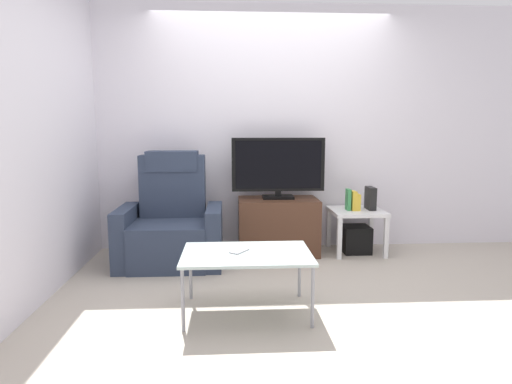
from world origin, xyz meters
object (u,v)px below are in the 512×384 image
(coffee_table, at_px, (247,256))
(subwoofer_box, at_px, (356,239))
(recliner_armchair, at_px, (171,225))
(book_leftmost, at_px, (348,200))
(side_table, at_px, (356,216))
(television, at_px, (278,167))
(book_rightmost, at_px, (357,202))
(cell_phone, at_px, (239,251))
(tv_stand, at_px, (278,226))
(game_console, at_px, (370,198))
(book_middle, at_px, (353,201))

(coffee_table, bearing_deg, subwoofer_box, 50.15)
(recliner_armchair, distance_m, book_leftmost, 1.82)
(side_table, distance_m, subwoofer_box, 0.25)
(television, relative_size, book_rightmost, 5.61)
(side_table, distance_m, cell_phone, 1.91)
(subwoofer_box, height_order, coffee_table, coffee_table)
(tv_stand, relative_size, book_leftmost, 3.70)
(cell_phone, bearing_deg, game_console, 81.58)
(book_leftmost, height_order, game_console, game_console)
(television, height_order, game_console, television)
(book_rightmost, height_order, cell_phone, book_rightmost)
(coffee_table, bearing_deg, side_table, 50.15)
(television, bearing_deg, tv_stand, -90.00)
(cell_phone, bearing_deg, book_leftmost, 86.43)
(tv_stand, relative_size, subwoofer_box, 2.91)
(subwoofer_box, distance_m, coffee_table, 1.91)
(tv_stand, height_order, subwoofer_box, tv_stand)
(tv_stand, relative_size, television, 0.86)
(book_middle, xyz_separation_m, coffee_table, (-1.17, -1.43, -0.15))
(book_rightmost, bearing_deg, cell_phone, -131.78)
(television, xyz_separation_m, coffee_table, (-0.38, -1.48, -0.50))
(recliner_armchair, xyz_separation_m, subwoofer_box, (1.90, 0.24, -0.23))
(book_middle, height_order, game_console, game_console)
(book_rightmost, xyz_separation_m, coffee_table, (-1.21, -1.43, -0.13))
(tv_stand, height_order, game_console, game_console)
(coffee_table, bearing_deg, book_rightmost, 49.87)
(cell_phone, bearing_deg, television, 109.43)
(book_rightmost, distance_m, game_console, 0.16)
(book_leftmost, relative_size, book_middle, 1.11)
(book_leftmost, distance_m, book_rightmost, 0.10)
(book_middle, bearing_deg, television, 176.17)
(recliner_armchair, bearing_deg, book_rightmost, 2.86)
(television, relative_size, subwoofer_box, 3.40)
(recliner_armchair, relative_size, cell_phone, 7.20)
(book_leftmost, height_order, cell_phone, book_leftmost)
(recliner_armchair, bearing_deg, book_leftmost, 3.20)
(recliner_armchair, xyz_separation_m, book_rightmost, (1.90, 0.22, 0.17))
(tv_stand, bearing_deg, book_middle, -2.46)
(television, height_order, cell_phone, television)
(book_middle, bearing_deg, side_table, 23.87)
(television, bearing_deg, recliner_armchair, -165.85)
(game_console, height_order, cell_phone, game_console)
(book_leftmost, bearing_deg, game_console, 6.98)
(side_table, relative_size, subwoofer_box, 1.91)
(tv_stand, bearing_deg, subwoofer_box, -0.95)
(subwoofer_box, xyz_separation_m, cell_phone, (-1.26, -1.43, 0.30))
(book_leftmost, bearing_deg, subwoofer_box, 11.31)
(game_console, relative_size, cell_phone, 1.58)
(recliner_armchair, bearing_deg, subwoofer_box, 3.44)
(television, distance_m, subwoofer_box, 1.13)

